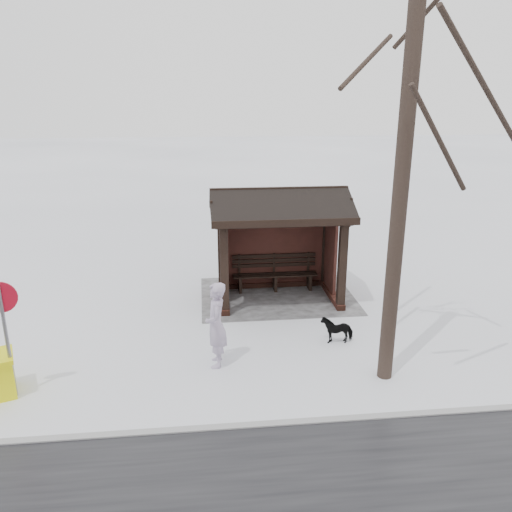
{
  "coord_description": "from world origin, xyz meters",
  "views": [
    {
      "loc": [
        1.99,
        12.6,
        5.29
      ],
      "look_at": [
        0.7,
        0.8,
        1.51
      ],
      "focal_mm": 35.0,
      "sensor_mm": 36.0,
      "label": 1
    }
  ],
  "objects_px": {
    "pedestrian": "(216,325)",
    "dog": "(337,329)",
    "bus_shelter": "(278,221)",
    "road_sign": "(3,315)",
    "tree_near": "(414,41)"
  },
  "relations": [
    {
      "from": "pedestrian",
      "to": "dog",
      "type": "bearing_deg",
      "value": 107.31
    },
    {
      "from": "pedestrian",
      "to": "dog",
      "type": "height_order",
      "value": "pedestrian"
    },
    {
      "from": "tree_near",
      "to": "road_sign",
      "type": "relative_size",
      "value": 4.02
    },
    {
      "from": "tree_near",
      "to": "dog",
      "type": "height_order",
      "value": "tree_near"
    },
    {
      "from": "tree_near",
      "to": "road_sign",
      "type": "xyz_separation_m",
      "value": [
        7.05,
        -0.1,
        -4.53
      ]
    },
    {
      "from": "bus_shelter",
      "to": "tree_near",
      "type": "height_order",
      "value": "tree_near"
    },
    {
      "from": "bus_shelter",
      "to": "dog",
      "type": "height_order",
      "value": "bus_shelter"
    },
    {
      "from": "tree_near",
      "to": "road_sign",
      "type": "height_order",
      "value": "tree_near"
    },
    {
      "from": "pedestrian",
      "to": "dog",
      "type": "xyz_separation_m",
      "value": [
        -2.74,
        -0.76,
        -0.6
      ]
    },
    {
      "from": "bus_shelter",
      "to": "dog",
      "type": "bearing_deg",
      "value": 108.79
    },
    {
      "from": "bus_shelter",
      "to": "road_sign",
      "type": "bearing_deg",
      "value": 37.48
    },
    {
      "from": "bus_shelter",
      "to": "road_sign",
      "type": "height_order",
      "value": "bus_shelter"
    },
    {
      "from": "bus_shelter",
      "to": "pedestrian",
      "type": "relative_size",
      "value": 2.0
    },
    {
      "from": "tree_near",
      "to": "dog",
      "type": "distance_m",
      "value": 6.09
    },
    {
      "from": "pedestrian",
      "to": "road_sign",
      "type": "height_order",
      "value": "road_sign"
    }
  ]
}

